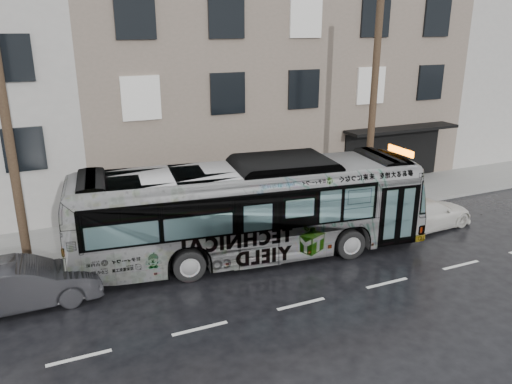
% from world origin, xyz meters
% --- Properties ---
extents(ground, '(120.00, 120.00, 0.00)m').
position_xyz_m(ground, '(0.00, 0.00, 0.00)').
color(ground, black).
rests_on(ground, ground).
extents(sidewalk, '(90.00, 3.60, 0.15)m').
position_xyz_m(sidewalk, '(0.00, 4.90, 0.07)').
color(sidewalk, gray).
rests_on(sidewalk, ground).
extents(building_taupe, '(20.00, 12.00, 11.00)m').
position_xyz_m(building_taupe, '(5.00, 12.70, 5.50)').
color(building_taupe, '#7A6A5E').
rests_on(building_taupe, ground).
extents(building_filler, '(18.00, 12.00, 12.00)m').
position_xyz_m(building_filler, '(24.00, 12.70, 6.00)').
color(building_filler, '#AAA6A1').
rests_on(building_filler, ground).
extents(utility_pole_front, '(0.30, 0.30, 9.00)m').
position_xyz_m(utility_pole_front, '(6.50, 3.30, 4.65)').
color(utility_pole_front, '#453422').
rests_on(utility_pole_front, sidewalk).
extents(utility_pole_rear, '(0.30, 0.30, 9.00)m').
position_xyz_m(utility_pole_rear, '(-7.50, 3.30, 4.65)').
color(utility_pole_rear, '#453422').
rests_on(utility_pole_rear, sidewalk).
extents(sign_post, '(0.06, 0.06, 2.40)m').
position_xyz_m(sign_post, '(7.60, 3.30, 1.35)').
color(sign_post, slate).
rests_on(sign_post, sidewalk).
extents(bus, '(13.04, 4.50, 3.56)m').
position_xyz_m(bus, '(-0.05, 1.29, 1.78)').
color(bus, '#B2B2B2').
rests_on(bus, ground).
extents(white_sedan, '(4.59, 2.21, 1.29)m').
position_xyz_m(white_sedan, '(7.58, 0.76, 0.64)').
color(white_sedan, silver).
rests_on(white_sedan, ground).
extents(dark_sedan, '(4.43, 1.58, 1.45)m').
position_xyz_m(dark_sedan, '(-7.62, 0.75, 0.73)').
color(dark_sedan, black).
rests_on(dark_sedan, ground).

